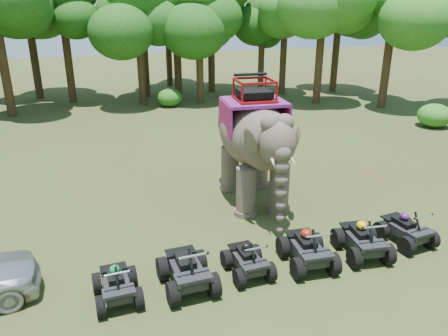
% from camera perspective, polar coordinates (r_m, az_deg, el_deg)
% --- Properties ---
extents(ground, '(110.00, 110.00, 0.00)m').
position_cam_1_polar(ground, '(14.72, 1.47, -8.53)').
color(ground, '#47381E').
rests_on(ground, ground).
extents(elephant, '(2.98, 5.86, 4.75)m').
position_cam_1_polar(elephant, '(16.31, 3.95, 3.55)').
color(elephant, brown).
rests_on(elephant, ground).
extents(atv_0, '(1.21, 1.61, 1.16)m').
position_cam_1_polar(atv_0, '(11.80, -13.91, -14.09)').
color(atv_0, black).
rests_on(atv_0, ground).
extents(atv_1, '(1.41, 1.89, 1.37)m').
position_cam_1_polar(atv_1, '(11.91, -4.87, -12.53)').
color(atv_1, black).
rests_on(atv_1, ground).
extents(atv_2, '(1.18, 1.58, 1.14)m').
position_cam_1_polar(atv_2, '(12.46, 3.13, -11.43)').
color(atv_2, black).
rests_on(atv_2, ground).
extents(atv_3, '(1.46, 1.90, 1.34)m').
position_cam_1_polar(atv_3, '(13.01, 10.90, -9.82)').
color(atv_3, black).
rests_on(atv_3, ground).
extents(atv_4, '(1.51, 1.92, 1.31)m').
position_cam_1_polar(atv_4, '(13.89, 17.70, -8.44)').
color(atv_4, black).
rests_on(atv_4, ground).
extents(atv_5, '(1.38, 1.78, 1.23)m').
position_cam_1_polar(atv_5, '(15.05, 22.77, -6.94)').
color(atv_5, black).
rests_on(atv_5, ground).
extents(tree_0, '(5.64, 5.64, 8.05)m').
position_cam_1_polar(tree_0, '(33.21, -10.95, 15.01)').
color(tree_0, '#195114').
rests_on(tree_0, ground).
extents(tree_1, '(5.68, 5.68, 8.11)m').
position_cam_1_polar(tree_1, '(33.13, -3.23, 15.38)').
color(tree_1, '#195114').
rests_on(tree_1, ground).
extents(tree_2, '(4.90, 4.90, 7.00)m').
position_cam_1_polar(tree_2, '(37.57, 4.92, 15.14)').
color(tree_2, '#195114').
rests_on(tree_2, ground).
extents(tree_3, '(6.24, 6.24, 8.92)m').
position_cam_1_polar(tree_3, '(33.77, 12.50, 15.73)').
color(tree_3, '#195114').
rests_on(tree_3, ground).
extents(tree_4, '(6.60, 6.60, 9.43)m').
position_cam_1_polar(tree_4, '(33.55, 20.83, 15.32)').
color(tree_4, '#195114').
rests_on(tree_4, ground).
extents(tree_25, '(6.71, 6.71, 9.59)m').
position_cam_1_polar(tree_25, '(32.33, -27.25, 14.38)').
color(tree_25, '#195114').
rests_on(tree_25, ground).
extents(tree_26, '(6.42, 6.42, 9.17)m').
position_cam_1_polar(tree_26, '(35.36, -19.97, 15.43)').
color(tree_26, '#195114').
rests_on(tree_26, ground).
extents(tree_27, '(5.32, 5.32, 7.60)m').
position_cam_1_polar(tree_27, '(37.10, 7.80, 15.42)').
color(tree_27, '#195114').
rests_on(tree_27, ground).
extents(tree_29, '(6.42, 6.42, 9.17)m').
position_cam_1_polar(tree_29, '(37.66, -1.68, 16.88)').
color(tree_29, '#195114').
rests_on(tree_29, ground).
extents(tree_31, '(6.80, 6.80, 9.71)m').
position_cam_1_polar(tree_31, '(37.77, -23.92, 15.61)').
color(tree_31, '#195114').
rests_on(tree_31, ground).
extents(tree_33, '(5.40, 5.40, 7.71)m').
position_cam_1_polar(tree_33, '(40.59, -7.29, 15.99)').
color(tree_33, '#195114').
rests_on(tree_33, ground).
extents(tree_34, '(6.28, 6.28, 8.97)m').
position_cam_1_polar(tree_34, '(38.71, 14.55, 16.21)').
color(tree_34, '#195114').
rests_on(tree_34, ground).
extents(tree_35, '(6.35, 6.35, 9.08)m').
position_cam_1_polar(tree_35, '(36.15, -10.47, 16.31)').
color(tree_35, '#195114').
rests_on(tree_35, ground).
extents(tree_37, '(6.71, 6.71, 9.58)m').
position_cam_1_polar(tree_37, '(34.99, -6.21, 16.80)').
color(tree_37, '#195114').
rests_on(tree_37, ground).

